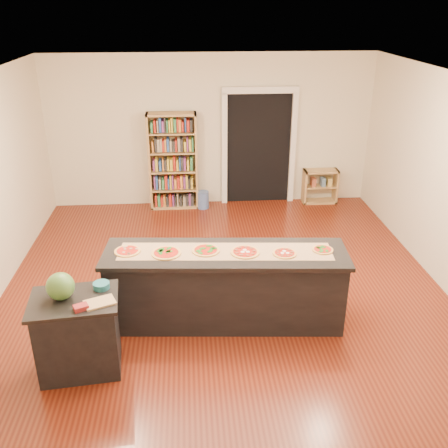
{
  "coord_description": "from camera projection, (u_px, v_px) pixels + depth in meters",
  "views": [
    {
      "loc": [
        -0.44,
        -5.62,
        3.64
      ],
      "look_at": [
        0.0,
        0.2,
        1.0
      ],
      "focal_mm": 40.0,
      "sensor_mm": 36.0,
      "label": 1
    }
  ],
  "objects": [
    {
      "name": "room",
      "position": [
        225.0,
        201.0,
        6.06
      ],
      "size": [
        6.0,
        7.0,
        2.8
      ],
      "color": "beige",
      "rests_on": "ground"
    },
    {
      "name": "doorway",
      "position": [
        259.0,
        141.0,
        9.35
      ],
      "size": [
        1.4,
        0.09,
        2.21
      ],
      "color": "black",
      "rests_on": "room"
    },
    {
      "name": "kitchen_island",
      "position": [
        225.0,
        287.0,
        6.01
      ],
      "size": [
        2.86,
        0.78,
        0.94
      ],
      "rotation": [
        0.0,
        0.0,
        -0.08
      ],
      "color": "black",
      "rests_on": "ground"
    },
    {
      "name": "side_counter",
      "position": [
        78.0,
        334.0,
        5.21
      ],
      "size": [
        0.89,
        0.65,
        0.88
      ],
      "rotation": [
        0.0,
        0.0,
        0.1
      ],
      "color": "black",
      "rests_on": "ground"
    },
    {
      "name": "bookshelf",
      "position": [
        173.0,
        162.0,
        9.21
      ],
      "size": [
        0.9,
        0.32,
        1.8
      ],
      "primitive_type": "cube",
      "color": "tan",
      "rests_on": "ground"
    },
    {
      "name": "low_shelf",
      "position": [
        320.0,
        186.0,
        9.65
      ],
      "size": [
        0.66,
        0.28,
        0.66
      ],
      "primitive_type": "cube",
      "color": "tan",
      "rests_on": "ground"
    },
    {
      "name": "waste_bin",
      "position": [
        203.0,
        200.0,
        9.45
      ],
      "size": [
        0.22,
        0.22,
        0.33
      ],
      "primitive_type": "cylinder",
      "color": "#4762A0",
      "rests_on": "ground"
    },
    {
      "name": "kraft_paper",
      "position": [
        225.0,
        251.0,
        5.83
      ],
      "size": [
        2.51,
        0.63,
        0.0
      ],
      "primitive_type": "cube",
      "rotation": [
        0.0,
        0.0,
        -0.08
      ],
      "color": "#9E7851",
      "rests_on": "kitchen_island"
    },
    {
      "name": "watermelon",
      "position": [
        60.0,
        286.0,
        4.99
      ],
      "size": [
        0.28,
        0.28,
        0.28
      ],
      "primitive_type": "sphere",
      "color": "#144214",
      "rests_on": "side_counter"
    },
    {
      "name": "cutting_board",
      "position": [
        100.0,
        302.0,
        4.96
      ],
      "size": [
        0.35,
        0.29,
        0.02
      ],
      "primitive_type": "cube",
      "rotation": [
        0.0,
        0.0,
        0.4
      ],
      "color": "tan",
      "rests_on": "side_counter"
    },
    {
      "name": "package_red",
      "position": [
        81.0,
        307.0,
        4.86
      ],
      "size": [
        0.16,
        0.15,
        0.05
      ],
      "primitive_type": "cube",
      "rotation": [
        0.0,
        0.0,
        0.45
      ],
      "color": "maroon",
      "rests_on": "side_counter"
    },
    {
      "name": "package_teal",
      "position": [
        101.0,
        286.0,
        5.21
      ],
      "size": [
        0.17,
        0.17,
        0.06
      ],
      "primitive_type": "cylinder",
      "color": "#195966",
      "rests_on": "side_counter"
    },
    {
      "name": "pizza_a",
      "position": [
        128.0,
        251.0,
        5.82
      ],
      "size": [
        0.31,
        0.31,
        0.02
      ],
      "color": "tan",
      "rests_on": "kitchen_island"
    },
    {
      "name": "pizza_b",
      "position": [
        166.0,
        253.0,
        5.77
      ],
      "size": [
        0.33,
        0.33,
        0.02
      ],
      "color": "tan",
      "rests_on": "kitchen_island"
    },
    {
      "name": "pizza_c",
      "position": [
        206.0,
        250.0,
        5.83
      ],
      "size": [
        0.32,
        0.32,
        0.02
      ],
      "color": "tan",
      "rests_on": "kitchen_island"
    },
    {
      "name": "pizza_d",
      "position": [
        245.0,
        252.0,
        5.79
      ],
      "size": [
        0.33,
        0.33,
        0.02
      ],
      "color": "tan",
      "rests_on": "kitchen_island"
    },
    {
      "name": "pizza_e",
      "position": [
        285.0,
        253.0,
        5.77
      ],
      "size": [
        0.29,
        0.29,
        0.02
      ],
      "color": "tan",
      "rests_on": "kitchen_island"
    },
    {
      "name": "pizza_f",
      "position": [
        323.0,
        250.0,
        5.85
      ],
      "size": [
        0.26,
        0.26,
        0.02
      ],
      "color": "tan",
      "rests_on": "kitchen_island"
    }
  ]
}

